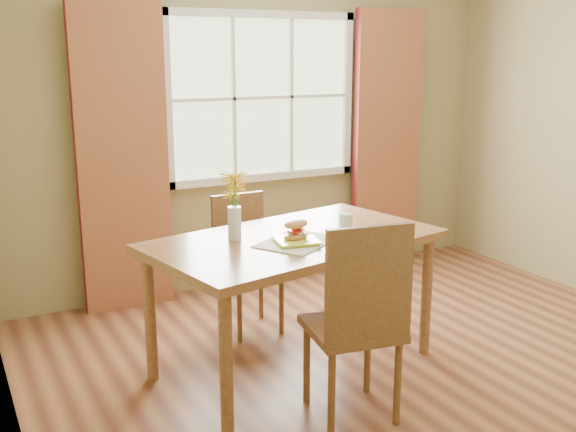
% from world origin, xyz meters
% --- Properties ---
extents(room, '(4.24, 3.84, 2.74)m').
position_xyz_m(room, '(0.00, 0.00, 1.35)').
color(room, brown).
rests_on(room, ground).
extents(window, '(1.62, 0.06, 1.32)m').
position_xyz_m(window, '(0.00, 1.87, 1.50)').
color(window, '#A6C393').
rests_on(window, room).
extents(curtain_left, '(0.65, 0.08, 2.20)m').
position_xyz_m(curtain_left, '(-1.15, 1.78, 1.10)').
color(curtain_left, maroon).
rests_on(curtain_left, room).
extents(curtain_right, '(0.65, 0.08, 2.20)m').
position_xyz_m(curtain_right, '(1.15, 1.78, 1.10)').
color(curtain_right, maroon).
rests_on(curtain_right, room).
extents(dining_table, '(1.81, 1.24, 0.81)m').
position_xyz_m(dining_table, '(-0.54, 0.34, 0.73)').
color(dining_table, olive).
rests_on(dining_table, room).
extents(chair_near, '(0.51, 0.51, 1.06)m').
position_xyz_m(chair_near, '(-0.55, -0.37, 0.58)').
color(chair_near, brown).
rests_on(chair_near, room).
extents(chair_far, '(0.39, 0.39, 0.92)m').
position_xyz_m(chair_far, '(-0.54, 1.04, 0.50)').
color(chair_far, brown).
rests_on(chair_far, room).
extents(placemat, '(0.56, 0.51, 0.01)m').
position_xyz_m(placemat, '(-0.58, 0.23, 0.81)').
color(placemat, beige).
rests_on(placemat, dining_table).
extents(plate, '(0.27, 0.27, 0.01)m').
position_xyz_m(plate, '(-0.60, 0.21, 0.82)').
color(plate, '#C9D635').
rests_on(plate, placemat).
extents(croissant_sandwich, '(0.18, 0.15, 0.12)m').
position_xyz_m(croissant_sandwich, '(-0.59, 0.23, 0.88)').
color(croissant_sandwich, '#D48348').
rests_on(croissant_sandwich, plate).
extents(water_glass, '(0.08, 0.08, 0.12)m').
position_xyz_m(water_glass, '(-0.24, 0.26, 0.87)').
color(water_glass, silver).
rests_on(water_glass, dining_table).
extents(flower_vase, '(0.16, 0.16, 0.40)m').
position_xyz_m(flower_vase, '(-0.87, 0.45, 1.06)').
color(flower_vase, silver).
rests_on(flower_vase, dining_table).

